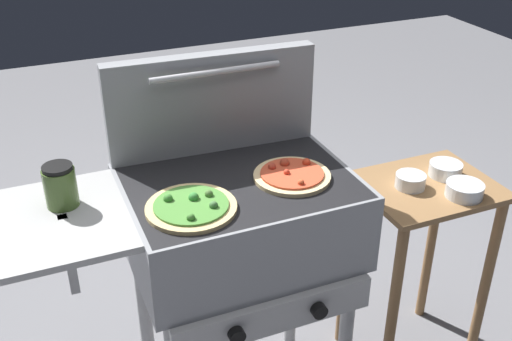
{
  "coord_description": "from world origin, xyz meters",
  "views": [
    {
      "loc": [
        -0.54,
        -1.39,
        1.75
      ],
      "look_at": [
        0.05,
        0.0,
        0.92
      ],
      "focal_mm": 43.23,
      "sensor_mm": 36.0,
      "label": 1
    }
  ],
  "objects_px": {
    "prep_table": "(419,237)",
    "sauce_jar": "(60,186)",
    "grill": "(236,225)",
    "pizza_pepperoni": "(292,175)",
    "topping_bowl_near": "(410,181)",
    "topping_bowl_far": "(445,170)",
    "topping_bowl_middle": "(464,190)",
    "pizza_veggie": "(191,207)"
  },
  "relations": [
    {
      "from": "topping_bowl_far",
      "to": "topping_bowl_near",
      "type": "bearing_deg",
      "value": -172.95
    },
    {
      "from": "topping_bowl_near",
      "to": "pizza_veggie",
      "type": "bearing_deg",
      "value": -172.31
    },
    {
      "from": "grill",
      "to": "topping_bowl_near",
      "type": "bearing_deg",
      "value": 1.19
    },
    {
      "from": "grill",
      "to": "pizza_pepperoni",
      "type": "relative_size",
      "value": 4.42
    },
    {
      "from": "pizza_pepperoni",
      "to": "sauce_jar",
      "type": "height_order",
      "value": "sauce_jar"
    },
    {
      "from": "pizza_veggie",
      "to": "topping_bowl_near",
      "type": "relative_size",
      "value": 2.42
    },
    {
      "from": "prep_table",
      "to": "sauce_jar",
      "type": "bearing_deg",
      "value": 177.12
    },
    {
      "from": "pizza_pepperoni",
      "to": "topping_bowl_middle",
      "type": "distance_m",
      "value": 0.6
    },
    {
      "from": "grill",
      "to": "topping_bowl_far",
      "type": "relative_size",
      "value": 8.77
    },
    {
      "from": "grill",
      "to": "prep_table",
      "type": "height_order",
      "value": "grill"
    },
    {
      "from": "pizza_veggie",
      "to": "prep_table",
      "type": "distance_m",
      "value": 0.92
    },
    {
      "from": "pizza_veggie",
      "to": "prep_table",
      "type": "xyz_separation_m",
      "value": [
        0.83,
        0.09,
        -0.38
      ]
    },
    {
      "from": "pizza_pepperoni",
      "to": "pizza_veggie",
      "type": "bearing_deg",
      "value": -170.68
    },
    {
      "from": "grill",
      "to": "topping_bowl_near",
      "type": "relative_size",
      "value": 9.83
    },
    {
      "from": "topping_bowl_middle",
      "to": "prep_table",
      "type": "bearing_deg",
      "value": 118.56
    },
    {
      "from": "topping_bowl_far",
      "to": "topping_bowl_middle",
      "type": "distance_m",
      "value": 0.14
    },
    {
      "from": "pizza_pepperoni",
      "to": "topping_bowl_middle",
      "type": "height_order",
      "value": "pizza_pepperoni"
    },
    {
      "from": "pizza_veggie",
      "to": "sauce_jar",
      "type": "distance_m",
      "value": 0.34
    },
    {
      "from": "pizza_pepperoni",
      "to": "grill",
      "type": "bearing_deg",
      "value": 165.57
    },
    {
      "from": "grill",
      "to": "prep_table",
      "type": "xyz_separation_m",
      "value": [
        0.67,
        0.0,
        -0.23
      ]
    },
    {
      "from": "pizza_veggie",
      "to": "topping_bowl_middle",
      "type": "distance_m",
      "value": 0.9
    },
    {
      "from": "pizza_pepperoni",
      "to": "sauce_jar",
      "type": "bearing_deg",
      "value": 170.6
    },
    {
      "from": "sauce_jar",
      "to": "topping_bowl_middle",
      "type": "distance_m",
      "value": 1.21
    },
    {
      "from": "topping_bowl_near",
      "to": "topping_bowl_middle",
      "type": "height_order",
      "value": "same"
    },
    {
      "from": "pizza_veggie",
      "to": "pizza_pepperoni",
      "type": "height_order",
      "value": "same"
    },
    {
      "from": "topping_bowl_far",
      "to": "sauce_jar",
      "type": "bearing_deg",
      "value": 178.61
    },
    {
      "from": "pizza_pepperoni",
      "to": "prep_table",
      "type": "distance_m",
      "value": 0.65
    },
    {
      "from": "pizza_veggie",
      "to": "grill",
      "type": "bearing_deg",
      "value": 30.23
    },
    {
      "from": "prep_table",
      "to": "topping_bowl_near",
      "type": "bearing_deg",
      "value": 172.72
    },
    {
      "from": "prep_table",
      "to": "topping_bowl_middle",
      "type": "xyz_separation_m",
      "value": [
        0.06,
        -0.11,
        0.23
      ]
    },
    {
      "from": "pizza_pepperoni",
      "to": "sauce_jar",
      "type": "relative_size",
      "value": 1.88
    },
    {
      "from": "topping_bowl_near",
      "to": "topping_bowl_far",
      "type": "distance_m",
      "value": 0.15
    },
    {
      "from": "pizza_pepperoni",
      "to": "topping_bowl_near",
      "type": "height_order",
      "value": "pizza_pepperoni"
    },
    {
      "from": "pizza_veggie",
      "to": "topping_bowl_far",
      "type": "relative_size",
      "value": 2.16
    },
    {
      "from": "pizza_veggie",
      "to": "pizza_pepperoni",
      "type": "bearing_deg",
      "value": 9.32
    },
    {
      "from": "pizza_pepperoni",
      "to": "topping_bowl_middle",
      "type": "bearing_deg",
      "value": -6.18
    },
    {
      "from": "topping_bowl_near",
      "to": "sauce_jar",
      "type": "bearing_deg",
      "value": 177.39
    },
    {
      "from": "prep_table",
      "to": "topping_bowl_far",
      "type": "xyz_separation_m",
      "value": [
        0.09,
        0.03,
        0.23
      ]
    },
    {
      "from": "pizza_veggie",
      "to": "topping_bowl_middle",
      "type": "bearing_deg",
      "value": -0.76
    },
    {
      "from": "topping_bowl_far",
      "to": "topping_bowl_middle",
      "type": "xyz_separation_m",
      "value": [
        -0.03,
        -0.13,
        0.0
      ]
    },
    {
      "from": "grill",
      "to": "topping_bowl_middle",
      "type": "xyz_separation_m",
      "value": [
        0.73,
        -0.1,
        0.0
      ]
    },
    {
      "from": "topping_bowl_far",
      "to": "topping_bowl_middle",
      "type": "relative_size",
      "value": 0.93
    }
  ]
}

